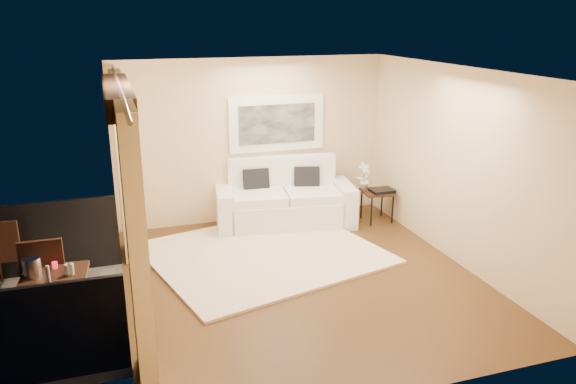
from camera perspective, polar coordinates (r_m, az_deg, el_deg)
floor at (r=7.49m, az=1.48°, el=-8.88°), size 5.00×5.00×0.00m
room_shell at (r=6.37m, az=-16.97°, el=9.47°), size 5.00×6.40×5.00m
balcony at (r=7.14m, az=-24.86°, el=-10.45°), size 1.81×2.60×1.17m
curtains at (r=6.63m, az=-15.90°, el=-0.68°), size 0.16×4.80×2.64m
artwork at (r=9.34m, az=-1.14°, el=6.96°), size 1.62×0.07×0.92m
rug at (r=8.23m, az=-2.46°, el=-6.22°), size 3.66×3.37×0.04m
sofa at (r=9.31m, az=-0.38°, el=-0.94°), size 2.36×1.27×1.08m
side_table at (r=9.50m, az=9.07°, el=-0.23°), size 0.54×0.54×0.53m
tray at (r=9.43m, az=9.54°, el=0.15°), size 0.39×0.29×0.05m
orchid at (r=9.47m, az=7.76°, el=1.64°), size 0.29×0.24×0.47m
bistro_table at (r=6.37m, az=-22.65°, el=-8.51°), size 0.70×0.70×0.76m
balcony_chair_far at (r=7.86m, az=-26.81°, el=-5.23°), size 0.43×0.44×0.94m
balcony_chair_near at (r=6.61m, az=-23.61°, el=-8.35°), size 0.46×0.46×1.05m
ice_bucket at (r=6.38m, az=-24.55°, el=-6.94°), size 0.18×0.18×0.20m
candle at (r=6.49m, az=-22.61°, el=-6.88°), size 0.06×0.06×0.07m
vase at (r=6.17m, az=-23.18°, el=-7.66°), size 0.04×0.04×0.18m
glass_a at (r=6.27m, az=-21.46°, el=-7.35°), size 0.06×0.06×0.12m
glass_b at (r=6.27m, az=-21.18°, el=-7.32°), size 0.06×0.06×0.12m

